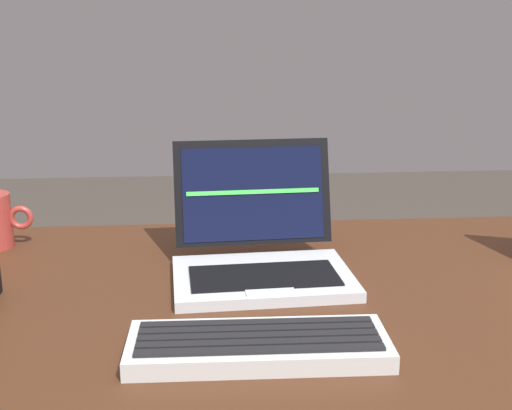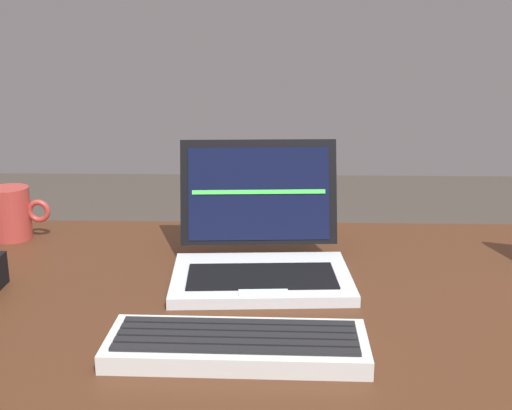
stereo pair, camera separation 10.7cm
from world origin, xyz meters
name	(u,v)px [view 1 (the left image)]	position (x,y,z in m)	size (l,w,h in m)	color
desk	(319,351)	(0.00, 0.00, 0.62)	(1.48, 0.73, 0.73)	#4A2917
laptop_front	(260,251)	(-0.09, 0.06, 0.78)	(0.30, 0.27, 0.21)	silver
external_keyboard	(258,345)	(-0.12, -0.21, 0.75)	(0.33, 0.13, 0.03)	silver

